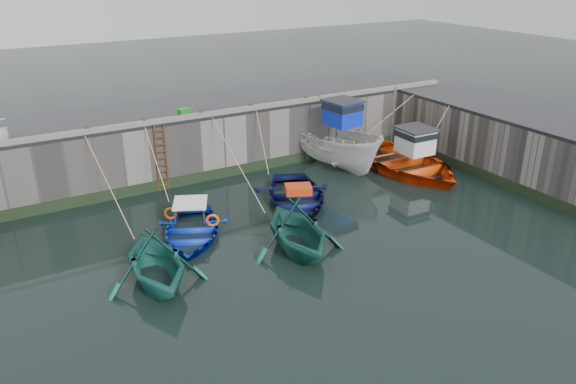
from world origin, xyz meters
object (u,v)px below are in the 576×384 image
bollard_b (145,122)px  bollard_e (306,99)px  bollard_d (251,107)px  boat_near_navy (296,202)px  bollard_a (87,130)px  boat_near_blue (191,236)px  fish_crate (184,111)px  boat_near_white (157,282)px  ladder (161,158)px  bollard_c (201,114)px  boat_near_blacktrim (297,250)px  boat_far_white (334,144)px  boat_far_orange (406,162)px

bollard_b → bollard_e: 8.50m
bollard_b → bollard_d: (5.30, 0.00, 0.00)m
boat_near_navy → bollard_a: bearing=171.4°
boat_near_blue → fish_crate: bearing=94.8°
boat_near_white → bollard_d: bollard_d is taller
ladder → fish_crate: fish_crate is taller
bollard_b → bollard_d: size_ratio=1.00×
bollard_b → bollard_c: size_ratio=1.00×
boat_near_blue → fish_crate: (2.27, 6.18, 3.30)m
boat_near_white → bollard_c: (5.06, 8.00, 3.30)m
bollard_b → boat_near_blue: bearing=-91.2°
bollard_c → boat_near_white: bearing=-122.3°
ladder → boat_near_blacktrim: size_ratio=0.73×
boat_far_white → fish_crate: boat_far_white is taller
boat_near_blue → bollard_c: 6.92m
bollard_b → bollard_c: bearing=0.0°
ladder → bollard_e: bearing=2.4°
ladder → boat_far_white: bearing=-7.1°
boat_far_white → boat_near_white: bearing=-157.4°
boat_near_blue → bollard_d: (5.42, 5.39, 3.30)m
boat_near_navy → bollard_a: size_ratio=18.71×
boat_far_white → bollard_a: boat_far_white is taller
boat_near_blacktrim → bollard_a: size_ratio=15.62×
boat_far_orange → boat_near_blue: bearing=-172.2°
boat_far_white → bollard_b: size_ratio=25.05×
boat_far_orange → bollard_d: size_ratio=26.01×
boat_far_white → boat_near_blacktrim: bearing=-139.4°
bollard_a → bollard_d: (7.80, 0.00, 0.00)m
boat_far_white → bollard_b: boat_far_white is taller
boat_far_orange → bollard_b: boat_far_orange is taller
boat_far_orange → bollard_a: (-14.50, 4.06, 2.82)m
ladder → bollard_a: 3.47m
boat_near_blacktrim → bollard_a: 10.54m
boat_near_white → bollard_c: bollard_c is taller
bollard_d → bollard_e: (3.20, 0.00, 0.00)m
boat_far_white → bollard_e: (-0.86, 1.44, 2.20)m
boat_near_blue → bollard_a: 6.76m
bollard_c → bollard_a: bearing=180.0°
bollard_b → ladder: bearing=-33.9°
fish_crate → bollard_e: bearing=-14.2°
bollard_b → boat_far_orange: bearing=-18.7°
ladder → bollard_a: bearing=173.6°
fish_crate → bollard_d: bearing=-21.2°
bollard_d → boat_far_orange: bearing=-31.2°
boat_far_orange → boat_near_white: bearing=-163.1°
boat_near_navy → bollard_e: 6.67m
boat_far_orange → bollard_e: 6.06m
fish_crate → bollard_c: size_ratio=1.93×
bollard_b → bollard_c: same height
ladder → boat_near_white: 8.34m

